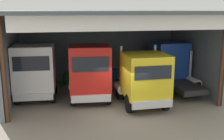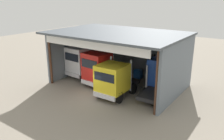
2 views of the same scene
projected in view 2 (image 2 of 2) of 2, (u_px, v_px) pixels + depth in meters
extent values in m
plane|color=gray|center=(95.00, 97.00, 21.76)|extent=(80.00, 80.00, 0.00)
cube|color=slate|center=(138.00, 52.00, 27.31)|extent=(12.74, 0.24, 5.50)
cube|color=slate|center=(75.00, 52.00, 27.59)|extent=(0.24, 8.20, 5.50)
cube|color=slate|center=(178.00, 70.00, 20.63)|extent=(0.24, 8.20, 5.50)
cube|color=#474E55|center=(116.00, 33.00, 22.87)|extent=(13.34, 9.13, 0.20)
cylinder|color=#4C2D1E|center=(50.00, 59.00, 24.38)|extent=(0.24, 0.24, 5.50)
cylinder|color=#4C2D1E|center=(157.00, 83.00, 17.69)|extent=(0.24, 0.24, 5.50)
cube|color=white|center=(91.00, 44.00, 19.89)|extent=(11.47, 0.12, 0.90)
cube|color=white|center=(79.00, 60.00, 26.26)|extent=(2.58, 2.18, 2.87)
cube|color=black|center=(72.00, 57.00, 25.33)|extent=(2.10, 0.17, 0.86)
cube|color=silver|center=(72.00, 75.00, 25.93)|extent=(2.35, 0.28, 0.44)
cube|color=#232326|center=(88.00, 69.00, 27.89)|extent=(2.00, 2.92, 0.36)
cylinder|color=silver|center=(93.00, 62.00, 26.62)|extent=(0.18, 0.18, 2.56)
cylinder|color=silver|center=(79.00, 59.00, 27.92)|extent=(0.18, 0.18, 2.56)
cylinder|color=silver|center=(80.00, 67.00, 28.28)|extent=(0.62, 1.23, 0.56)
cylinder|color=black|center=(83.00, 76.00, 25.83)|extent=(0.35, 1.02, 1.00)
cylinder|color=black|center=(70.00, 73.00, 27.11)|extent=(0.35, 1.02, 1.00)
cylinder|color=black|center=(95.00, 72.00, 27.31)|extent=(0.35, 1.02, 1.00)
cylinder|color=black|center=(82.00, 69.00, 28.58)|extent=(0.35, 1.02, 1.00)
cube|color=red|center=(97.00, 66.00, 23.71)|extent=(2.64, 2.40, 2.89)
cube|color=black|center=(89.00, 64.00, 22.73)|extent=(2.10, 0.22, 0.87)
cube|color=silver|center=(90.00, 83.00, 23.34)|extent=(2.36, 0.34, 0.44)
cube|color=#232326|center=(108.00, 76.00, 25.46)|extent=(2.10, 3.30, 0.36)
cylinder|color=silver|center=(113.00, 68.00, 24.05)|extent=(0.18, 0.18, 2.83)
cylinder|color=silver|center=(97.00, 64.00, 25.40)|extent=(0.18, 0.18, 2.83)
cylinder|color=silver|center=(99.00, 73.00, 25.87)|extent=(0.65, 1.24, 0.56)
cylinder|color=black|center=(102.00, 85.00, 23.25)|extent=(0.38, 1.02, 1.00)
cylinder|color=black|center=(87.00, 80.00, 24.57)|extent=(0.38, 1.02, 1.00)
cylinder|color=black|center=(116.00, 79.00, 24.85)|extent=(0.38, 1.02, 1.00)
cylinder|color=black|center=(101.00, 75.00, 26.17)|extent=(0.38, 1.02, 1.00)
cube|color=yellow|center=(112.00, 78.00, 20.85)|extent=(2.49, 2.56, 2.49)
cube|color=black|center=(104.00, 77.00, 19.71)|extent=(2.08, 0.09, 0.75)
cube|color=silver|center=(104.00, 96.00, 20.23)|extent=(2.33, 0.19, 0.44)
cube|color=#232326|center=(124.00, 85.00, 22.82)|extent=(1.89, 3.63, 0.36)
cylinder|color=silver|center=(131.00, 76.00, 21.36)|extent=(0.18, 0.18, 3.04)
cylinder|color=silver|center=(111.00, 71.00, 22.55)|extent=(0.18, 0.18, 3.04)
cylinder|color=silver|center=(113.00, 82.00, 23.13)|extent=(0.58, 1.21, 0.56)
cylinder|color=black|center=(119.00, 98.00, 20.34)|extent=(0.32, 1.08, 1.08)
cylinder|color=black|center=(100.00, 92.00, 21.49)|extent=(0.32, 1.08, 1.08)
cylinder|color=black|center=(133.00, 89.00, 22.30)|extent=(0.32, 1.08, 1.08)
cylinder|color=black|center=(115.00, 84.00, 23.45)|extent=(0.32, 1.08, 1.08)
cube|color=#1E47B7|center=(162.00, 72.00, 22.12)|extent=(2.55, 2.20, 2.67)
cube|color=black|center=(166.00, 65.00, 22.82)|extent=(2.05, 0.20, 0.80)
cube|color=silver|center=(165.00, 83.00, 23.43)|extent=(2.30, 0.32, 0.44)
cube|color=#232326|center=(153.00, 93.00, 20.89)|extent=(2.06, 3.82, 0.36)
cylinder|color=silver|center=(147.00, 78.00, 21.82)|extent=(0.18, 0.18, 2.41)
cylinder|color=silver|center=(169.00, 82.00, 20.75)|extent=(0.18, 0.18, 2.41)
cylinder|color=silver|center=(166.00, 93.00, 20.57)|extent=(0.64, 1.24, 0.56)
cylinder|color=black|center=(152.00, 84.00, 23.46)|extent=(0.37, 1.05, 1.03)
cylinder|color=black|center=(173.00, 88.00, 22.42)|extent=(0.37, 1.05, 1.03)
cylinder|color=black|center=(143.00, 92.00, 21.47)|extent=(0.37, 1.05, 1.03)
cylinder|color=black|center=(164.00, 97.00, 20.43)|extent=(0.37, 1.05, 1.03)
cylinder|color=#197233|center=(112.00, 69.00, 28.56)|extent=(0.58, 0.58, 0.87)
cube|color=#1E59A5|center=(138.00, 74.00, 26.67)|extent=(0.90, 0.60, 1.00)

